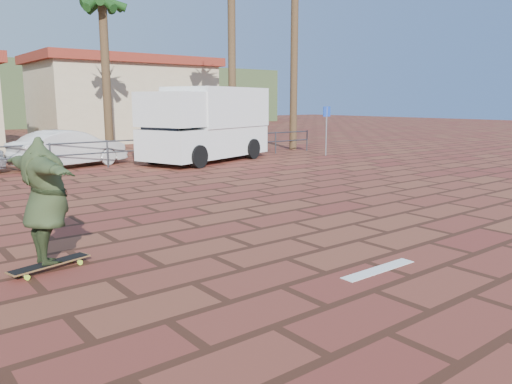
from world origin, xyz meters
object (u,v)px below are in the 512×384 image
campervan (207,123)px  car_white (70,149)px  skateboarder (45,201)px  longboard (50,264)px

campervan → car_white: bearing=144.5°
campervan → skateboarder: bearing=-151.3°
skateboarder → car_white: bearing=-23.3°
longboard → skateboarder: size_ratio=0.54×
skateboarder → car_white: (3.99, 11.31, -0.34)m
longboard → car_white: (3.99, 11.31, 0.58)m
skateboarder → campervan: (8.98, 9.83, 0.52)m
longboard → campervan: bearing=33.3°
longboard → skateboarder: bearing=139.2°
longboard → campervan: (8.98, 9.83, 1.44)m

